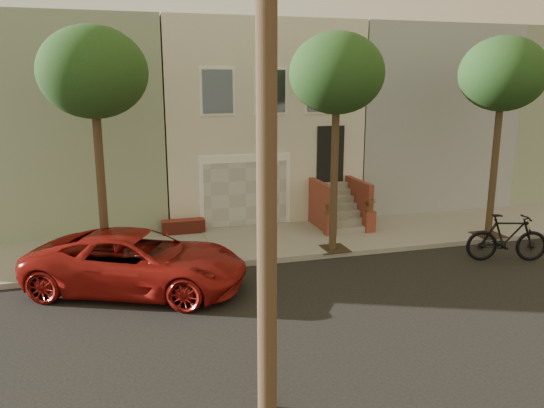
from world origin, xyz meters
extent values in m
plane|color=black|center=(0.00, 0.00, 0.00)|extent=(90.00, 90.00, 0.00)
cube|color=gray|center=(0.00, 5.35, 0.07)|extent=(40.00, 3.70, 0.15)
cube|color=beige|center=(0.00, 11.20, 3.65)|extent=(7.00, 8.00, 7.00)
cube|color=gray|center=(-6.80, 11.20, 3.65)|extent=(6.50, 8.00, 7.00)
cube|color=gray|center=(6.80, 11.20, 3.65)|extent=(6.50, 8.00, 7.00)
cube|color=gray|center=(13.30, 11.20, 3.65)|extent=(6.50, 8.00, 7.00)
cube|color=white|center=(-0.90, 7.22, 1.40)|extent=(3.20, 0.12, 2.50)
cube|color=beige|center=(-0.90, 7.16, 1.30)|extent=(2.90, 0.06, 2.20)
cube|color=gray|center=(-0.90, 5.35, 0.16)|extent=(3.20, 3.70, 0.02)
cube|color=maroon|center=(-3.10, 6.90, 0.37)|extent=(1.40, 0.45, 0.44)
cube|color=black|center=(2.20, 7.17, 2.55)|extent=(1.00, 0.06, 2.00)
cube|color=#3F4751|center=(-1.80, 7.17, 4.75)|extent=(1.00, 0.06, 1.40)
cube|color=white|center=(-1.80, 7.19, 4.75)|extent=(1.15, 0.05, 1.55)
cube|color=#3F4751|center=(0.00, 7.17, 4.75)|extent=(1.00, 0.06, 1.40)
cube|color=white|center=(0.00, 7.19, 4.75)|extent=(1.15, 0.05, 1.55)
cube|color=#3F4751|center=(1.80, 7.17, 4.75)|extent=(1.00, 0.06, 1.40)
cube|color=white|center=(1.80, 7.19, 4.75)|extent=(1.15, 0.05, 1.55)
cube|color=gray|center=(2.20, 5.38, 0.25)|extent=(1.20, 0.28, 0.20)
cube|color=gray|center=(2.20, 5.66, 0.45)|extent=(1.20, 0.28, 0.20)
cube|color=gray|center=(2.20, 5.94, 0.65)|extent=(1.20, 0.28, 0.20)
cube|color=gray|center=(2.20, 6.22, 0.85)|extent=(1.20, 0.28, 0.20)
cube|color=gray|center=(2.20, 6.50, 1.05)|extent=(1.20, 0.28, 0.20)
cube|color=gray|center=(2.20, 6.78, 1.25)|extent=(1.20, 0.28, 0.20)
cube|color=gray|center=(2.20, 7.06, 1.45)|extent=(1.20, 0.28, 0.20)
cube|color=brown|center=(1.50, 6.22, 0.95)|extent=(0.18, 1.96, 1.60)
cube|color=brown|center=(2.90, 6.22, 0.95)|extent=(0.18, 1.96, 1.60)
cube|color=brown|center=(1.50, 5.34, 0.50)|extent=(0.35, 0.35, 0.70)
imported|color=#1C3F16|center=(1.50, 5.34, 1.07)|extent=(0.40, 0.35, 0.45)
cube|color=brown|center=(2.90, 5.34, 0.50)|extent=(0.35, 0.35, 0.70)
imported|color=#1C3F16|center=(2.90, 5.34, 1.07)|extent=(0.41, 0.35, 0.45)
cube|color=#2D2116|center=(-5.50, 3.90, 0.15)|extent=(0.90, 0.90, 0.02)
cylinder|color=#3B2A1B|center=(-5.50, 3.90, 2.25)|extent=(0.22, 0.22, 4.20)
ellipsoid|color=#1C3F16|center=(-5.50, 3.90, 5.30)|extent=(2.70, 2.57, 2.29)
cube|color=#2D2116|center=(1.00, 3.90, 0.15)|extent=(0.90, 0.90, 0.02)
cylinder|color=#3B2A1B|center=(1.00, 3.90, 2.25)|extent=(0.22, 0.22, 4.20)
ellipsoid|color=#1C3F16|center=(1.00, 3.90, 5.30)|extent=(2.70, 2.57, 2.29)
cube|color=#2D2116|center=(6.50, 3.90, 0.15)|extent=(0.90, 0.90, 0.02)
cylinder|color=#3B2A1B|center=(6.50, 3.90, 2.25)|extent=(0.22, 0.22, 4.20)
ellipsoid|color=#1C3F16|center=(6.50, 3.90, 5.30)|extent=(2.70, 2.57, 2.29)
cylinder|color=#432D1F|center=(-3.00, -3.20, 5.00)|extent=(0.30, 0.30, 10.00)
imported|color=maroon|center=(-4.72, 2.54, 0.74)|extent=(5.89, 4.43, 1.49)
imported|color=black|center=(5.57, 1.91, 0.70)|extent=(2.41, 1.30, 1.39)
camera|label=1|loc=(-4.99, -10.43, 5.10)|focal=35.39mm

